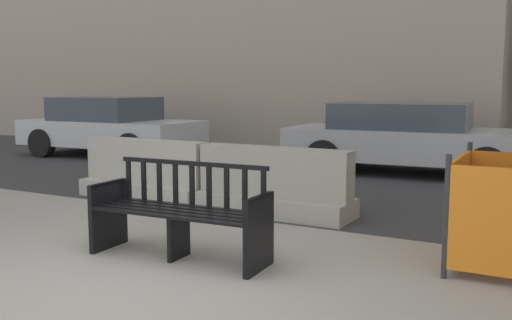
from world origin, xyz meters
The scene contains 7 objects.
ground_plane centered at (0.00, 0.00, 0.00)m, with size 200.00×200.00×0.00m, color gray.
street_asphalt centered at (0.00, 8.70, 0.00)m, with size 120.00×12.00×0.01m, color #333335.
street_bench centered at (-0.19, 1.07, 0.40)m, with size 1.71×0.60×0.88m.
jersey_barrier_centre centered at (-0.24, 3.11, 0.34)m, with size 2.01×0.72×0.84m.
jersey_barrier_left centered at (-2.30, 3.17, 0.34)m, with size 2.03×0.77×0.84m.
car_sedan_mid centered at (-6.27, 6.76, 0.68)m, with size 4.12×2.14×1.34m.
car_sedan_far centered at (0.39, 7.30, 0.66)m, with size 4.48×2.09×1.28m.
Camera 1 is at (2.87, -3.12, 1.58)m, focal length 40.00 mm.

